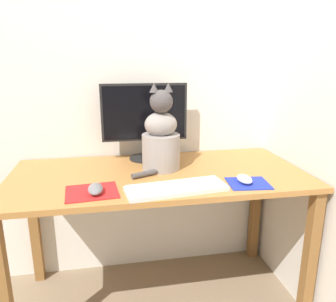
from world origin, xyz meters
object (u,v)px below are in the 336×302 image
at_px(computer_mouse_left, 95,189).
at_px(computer_mouse_right, 245,179).
at_px(monitor, 145,118).
at_px(keyboard, 176,188).
at_px(cat, 161,138).

xyz_separation_m(computer_mouse_left, computer_mouse_right, (0.63, 0.00, -0.00)).
relative_size(monitor, keyboard, 1.05).
xyz_separation_m(computer_mouse_left, cat, (0.31, 0.26, 0.13)).
distance_m(computer_mouse_left, computer_mouse_right, 0.63).
relative_size(keyboard, computer_mouse_left, 3.81).
xyz_separation_m(keyboard, cat, (-0.02, 0.29, 0.14)).
distance_m(monitor, computer_mouse_left, 0.54).
relative_size(computer_mouse_left, cat, 0.27).
distance_m(monitor, keyboard, 0.52).
height_order(keyboard, cat, cat).
bearing_deg(cat, computer_mouse_left, -142.46).
relative_size(keyboard, cat, 1.03).
bearing_deg(keyboard, computer_mouse_left, 168.09).
distance_m(keyboard, cat, 0.32).
bearing_deg(keyboard, computer_mouse_right, -1.80).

